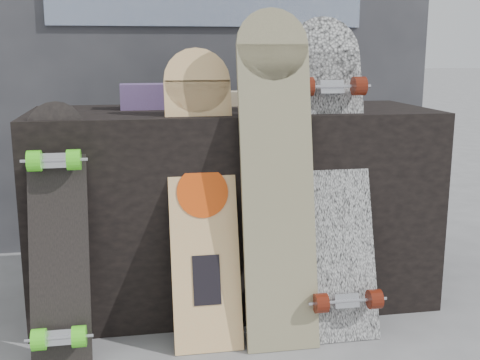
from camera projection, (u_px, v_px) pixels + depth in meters
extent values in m
plane|color=slate|center=(257.00, 352.00, 2.10)|extent=(60.00, 60.00, 0.00)
cube|color=black|center=(233.00, 206.00, 2.50)|extent=(1.60, 0.60, 0.80)
cube|color=#333338|center=(206.00, 37.00, 3.17)|extent=(2.40, 0.20, 2.20)
cube|color=#5B356D|center=(143.00, 96.00, 2.42)|extent=(0.18, 0.12, 0.10)
cube|color=#5B356D|center=(308.00, 94.00, 2.44)|extent=(0.14, 0.14, 0.12)
cube|color=#D1B78C|center=(228.00, 99.00, 2.57)|extent=(0.22, 0.10, 0.06)
cube|color=beige|center=(203.00, 214.00, 2.14)|extent=(0.24, 0.30, 0.93)
cylinder|color=beige|center=(197.00, 81.00, 2.18)|extent=(0.24, 0.09, 0.24)
cylinder|color=#EA4A0E|center=(203.00, 192.00, 2.13)|extent=(0.18, 0.06, 0.18)
cube|color=black|center=(207.00, 280.00, 2.11)|extent=(0.10, 0.05, 0.17)
cube|color=beige|center=(278.00, 197.00, 2.11)|extent=(0.26, 0.25, 1.06)
cylinder|color=beige|center=(272.00, 45.00, 2.11)|extent=(0.26, 0.07, 0.26)
cube|color=white|center=(335.00, 193.00, 2.23)|extent=(0.27, 0.34, 1.03)
cylinder|color=white|center=(325.00, 51.00, 2.27)|extent=(0.27, 0.10, 0.26)
cube|color=silver|center=(346.00, 301.00, 2.15)|extent=(0.09, 0.04, 0.06)
cylinder|color=#5B190D|center=(321.00, 303.00, 2.11)|extent=(0.04, 0.07, 0.07)
cylinder|color=#5B190D|center=(374.00, 299.00, 2.15)|extent=(0.05, 0.07, 0.07)
cube|color=silver|center=(331.00, 88.00, 2.22)|extent=(0.09, 0.04, 0.06)
cylinder|color=#5B190D|center=(307.00, 87.00, 2.18)|extent=(0.04, 0.07, 0.07)
cylinder|color=#5B190D|center=(359.00, 86.00, 2.22)|extent=(0.05, 0.07, 0.07)
cube|color=black|center=(59.00, 248.00, 2.02)|extent=(0.20, 0.25, 0.77)
cylinder|color=black|center=(56.00, 130.00, 2.05)|extent=(0.20, 0.07, 0.19)
cube|color=silver|center=(60.00, 337.00, 1.96)|extent=(0.09, 0.04, 0.06)
cylinder|color=#52F322|center=(39.00, 340.00, 1.93)|extent=(0.04, 0.07, 0.07)
cylinder|color=#52F322|center=(79.00, 336.00, 1.95)|extent=(0.04, 0.07, 0.07)
cube|color=silver|center=(55.00, 161.00, 2.00)|extent=(0.09, 0.04, 0.06)
cylinder|color=#52F322|center=(34.00, 161.00, 1.97)|extent=(0.04, 0.07, 0.07)
cylinder|color=#52F322|center=(74.00, 160.00, 1.99)|extent=(0.04, 0.07, 0.07)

